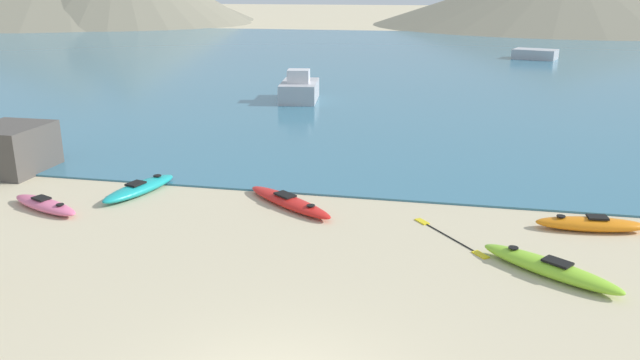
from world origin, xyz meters
The scene contains 10 objects.
bay_water centered at (0.00, 44.65, 0.03)m, with size 160.00×70.00×0.06m, color teal.
kayak_on_sand_0 centered at (-6.64, 8.74, 0.17)m, with size 1.44×2.98×0.39m.
kayak_on_sand_1 centered at (-2.01, 8.58, 0.14)m, with size 3.17×2.64×0.33m.
kayak_on_sand_2 centered at (5.92, 8.43, 0.18)m, with size 2.76×0.86×0.39m.
kayak_on_sand_3 centered at (-8.52, 6.89, 0.15)m, with size 2.69×1.59×0.35m.
kayak_on_sand_4 centered at (4.55, 5.53, 0.17)m, with size 2.97×2.42×0.39m.
moored_boat_0 centered at (-5.69, 24.73, 0.65)m, with size 2.33×3.64×1.69m.
moored_boat_1 centered at (8.85, 48.07, 0.46)m, with size 3.92×3.13×0.80m.
loose_paddle centered at (2.44, 7.21, 0.01)m, with size 1.85×2.31×0.03m.
shoreline_rock centered at (-11.87, 10.02, 0.78)m, with size 2.14×2.44×1.55m, color #4C4742.
Camera 1 is at (2.29, -7.36, 5.93)m, focal length 35.00 mm.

